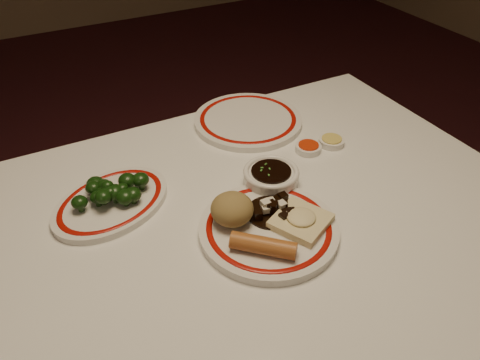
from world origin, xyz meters
name	(u,v)px	position (x,y,z in m)	size (l,w,h in m)	color
dining_table	(253,246)	(0.00, 0.00, 0.66)	(1.20, 0.90, 0.75)	white
main_plate	(269,229)	(0.00, -0.06, 0.76)	(0.34, 0.34, 0.02)	silver
rice_mound	(232,209)	(-0.06, -0.01, 0.80)	(0.08, 0.08, 0.06)	olive
spring_roll	(263,245)	(-0.04, -0.11, 0.78)	(0.03, 0.03, 0.12)	#AA612A
fried_wonton	(301,220)	(0.06, -0.08, 0.78)	(0.13, 0.13, 0.03)	beige
stirfry_heap	(274,209)	(0.03, -0.03, 0.78)	(0.10, 0.10, 0.03)	black
broccoli_plate	(111,202)	(-0.25, 0.17, 0.76)	(0.32, 0.30, 0.02)	silver
broccoli_pile	(111,191)	(-0.25, 0.16, 0.79)	(0.17, 0.11, 0.05)	#23471C
soy_bowl	(271,178)	(0.08, 0.07, 0.77)	(0.12, 0.12, 0.04)	silver
sweet_sour_dish	(308,148)	(0.23, 0.14, 0.76)	(0.06, 0.06, 0.02)	silver
mustard_dish	(331,141)	(0.30, 0.14, 0.76)	(0.06, 0.06, 0.02)	silver
far_plate	(248,120)	(0.17, 0.33, 0.76)	(0.31, 0.31, 0.02)	silver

